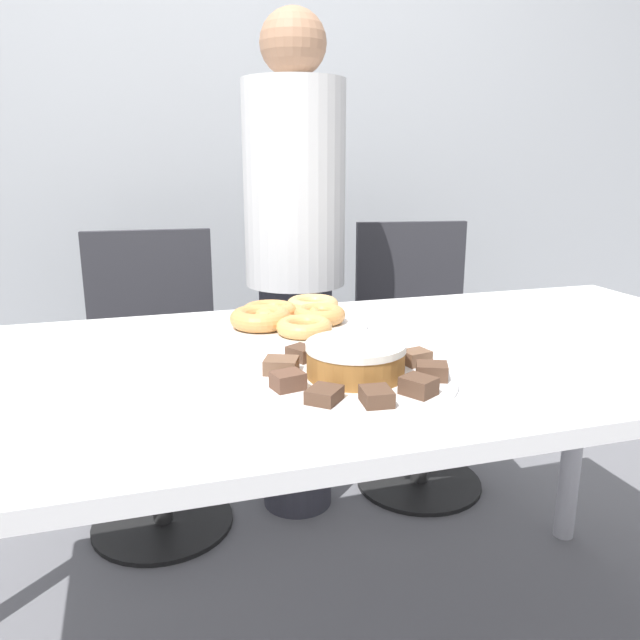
{
  "coord_description": "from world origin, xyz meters",
  "views": [
    {
      "loc": [
        -0.34,
        -1.06,
        1.13
      ],
      "look_at": [
        -0.01,
        0.03,
        0.83
      ],
      "focal_mm": 35.0,
      "sensor_mm": 36.0,
      "label": 1
    }
  ],
  "objects_px": {
    "office_chair_left": "(155,389)",
    "plate_donuts": "(293,325)",
    "plate_cake": "(355,378)",
    "napkin": "(606,343)",
    "office_chair_right": "(419,362)",
    "frosted_cake": "(356,359)",
    "person_standing": "(295,263)"
  },
  "relations": [
    {
      "from": "plate_cake",
      "to": "office_chair_right",
      "type": "bearing_deg",
      "value": 58.56
    },
    {
      "from": "person_standing",
      "to": "office_chair_left",
      "type": "distance_m",
      "value": 0.58
    },
    {
      "from": "frosted_cake",
      "to": "napkin",
      "type": "bearing_deg",
      "value": 5.76
    },
    {
      "from": "office_chair_left",
      "to": "frosted_cake",
      "type": "height_order",
      "value": "office_chair_left"
    },
    {
      "from": "frosted_cake",
      "to": "napkin",
      "type": "height_order",
      "value": "frosted_cake"
    },
    {
      "from": "office_chair_right",
      "to": "plate_cake",
      "type": "bearing_deg",
      "value": -112.31
    },
    {
      "from": "office_chair_right",
      "to": "frosted_cake",
      "type": "distance_m",
      "value": 1.2
    },
    {
      "from": "plate_donuts",
      "to": "plate_cake",
      "type": "bearing_deg",
      "value": -88.05
    },
    {
      "from": "office_chair_right",
      "to": "napkin",
      "type": "bearing_deg",
      "value": -83.87
    },
    {
      "from": "person_standing",
      "to": "plate_cake",
      "type": "xyz_separation_m",
      "value": [
        -0.14,
        -0.93,
        -0.04
      ]
    },
    {
      "from": "plate_cake",
      "to": "napkin",
      "type": "relative_size",
      "value": 2.62
    },
    {
      "from": "office_chair_right",
      "to": "plate_donuts",
      "type": "xyz_separation_m",
      "value": [
        -0.61,
        -0.61,
        0.34
      ]
    },
    {
      "from": "office_chair_right",
      "to": "plate_donuts",
      "type": "relative_size",
      "value": 2.82
    },
    {
      "from": "office_chair_left",
      "to": "plate_donuts",
      "type": "xyz_separation_m",
      "value": [
        0.29,
        -0.61,
        0.34
      ]
    },
    {
      "from": "person_standing",
      "to": "plate_donuts",
      "type": "relative_size",
      "value": 4.77
    },
    {
      "from": "office_chair_left",
      "to": "napkin",
      "type": "bearing_deg",
      "value": -43.57
    },
    {
      "from": "plate_donuts",
      "to": "napkin",
      "type": "relative_size",
      "value": 2.54
    },
    {
      "from": "office_chair_right",
      "to": "napkin",
      "type": "xyz_separation_m",
      "value": [
        -0.05,
        -0.92,
        0.34
      ]
    },
    {
      "from": "office_chair_right",
      "to": "frosted_cake",
      "type": "bearing_deg",
      "value": -112.31
    },
    {
      "from": "person_standing",
      "to": "napkin",
      "type": "height_order",
      "value": "person_standing"
    },
    {
      "from": "plate_cake",
      "to": "napkin",
      "type": "xyz_separation_m",
      "value": [
        0.55,
        0.06,
        -0.0
      ]
    },
    {
      "from": "plate_donuts",
      "to": "napkin",
      "type": "xyz_separation_m",
      "value": [
        0.56,
        -0.3,
        -0.0
      ]
    },
    {
      "from": "office_chair_right",
      "to": "plate_donuts",
      "type": "bearing_deg",
      "value": -125.57
    },
    {
      "from": "plate_cake",
      "to": "frosted_cake",
      "type": "relative_size",
      "value": 2.03
    },
    {
      "from": "napkin",
      "to": "office_chair_left",
      "type": "bearing_deg",
      "value": 132.68
    },
    {
      "from": "plate_donuts",
      "to": "office_chair_left",
      "type": "bearing_deg",
      "value": 115.13
    },
    {
      "from": "person_standing",
      "to": "office_chair_left",
      "type": "relative_size",
      "value": 1.69
    },
    {
      "from": "plate_cake",
      "to": "plate_donuts",
      "type": "bearing_deg",
      "value": 91.95
    },
    {
      "from": "person_standing",
      "to": "napkin",
      "type": "relative_size",
      "value": 12.12
    },
    {
      "from": "plate_cake",
      "to": "frosted_cake",
      "type": "xyz_separation_m",
      "value": [
        -0.0,
        -0.0,
        0.03
      ]
    },
    {
      "from": "person_standing",
      "to": "plate_cake",
      "type": "bearing_deg",
      "value": -98.64
    },
    {
      "from": "office_chair_right",
      "to": "plate_cake",
      "type": "height_order",
      "value": "office_chair_right"
    }
  ]
}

